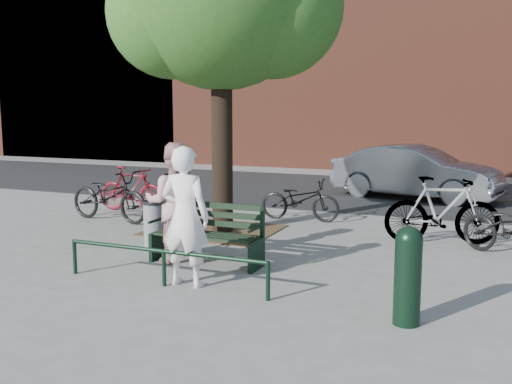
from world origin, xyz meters
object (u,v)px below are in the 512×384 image
at_px(bicycle_c, 300,200).
at_px(parked_car, 415,172).
at_px(person_left, 185,217).
at_px(person_right, 174,203).
at_px(park_bench, 208,232).
at_px(bollard, 408,272).
at_px(litter_bin, 154,223).

height_order(bicycle_c, parked_car, parked_car).
distance_m(person_left, parked_car, 9.05).
xyz_separation_m(person_left, bicycle_c, (-0.03, 4.89, -0.49)).
xyz_separation_m(person_right, parked_car, (2.60, 7.87, -0.22)).
xyz_separation_m(park_bench, bollard, (3.20, -1.41, 0.11)).
xyz_separation_m(person_left, person_right, (-0.77, 0.99, -0.01)).
xyz_separation_m(person_right, bollard, (3.71, -1.27, -0.34)).
xyz_separation_m(bollard, bicycle_c, (-2.98, 5.17, -0.14)).
height_order(park_bench, parked_car, parked_car).
xyz_separation_m(person_right, litter_bin, (-0.84, 0.71, -0.52)).
relative_size(bicycle_c, parked_car, 0.40).
height_order(person_right, bollard, person_right).
relative_size(park_bench, bicycle_c, 1.02).
height_order(person_right, litter_bin, person_right).
bearing_deg(litter_bin, person_right, -40.19).
height_order(bollard, bicycle_c, bollard).
bearing_deg(bollard, parked_car, 96.96).
bearing_deg(park_bench, person_left, -77.40).
relative_size(person_right, bollard, 1.68).
distance_m(park_bench, parked_car, 8.01).
distance_m(park_bench, bollard, 3.50).
xyz_separation_m(litter_bin, parked_car, (3.43, 7.16, 0.30)).
height_order(park_bench, bollard, bollard).
bearing_deg(bicycle_c, park_bench, 174.33).
xyz_separation_m(bollard, litter_bin, (-4.55, 1.98, -0.18)).
bearing_deg(person_right, person_left, 104.82).
distance_m(person_left, litter_bin, 2.39).
height_order(person_left, bicycle_c, person_left).
bearing_deg(bollard, bicycle_c, 119.91).
bearing_deg(parked_car, bollard, -160.12).
height_order(park_bench, litter_bin, park_bench).
relative_size(person_left, bicycle_c, 1.10).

